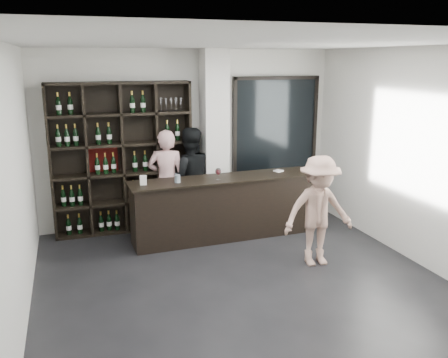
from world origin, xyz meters
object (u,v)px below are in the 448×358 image
object	(u,v)px
wine_shelf	(122,159)
tasting_counter	(225,208)
taster_black	(190,178)
taster_pink	(167,181)
customer	(318,211)

from	to	relation	value
wine_shelf	tasting_counter	world-z (taller)	wine_shelf
taster_black	tasting_counter	bearing A→B (deg)	128.92
wine_shelf	taster_black	size ratio (longest dim) A/B	1.43
taster_pink	customer	bearing A→B (deg)	148.99
taster_black	taster_pink	bearing A→B (deg)	14.35
tasting_counter	wine_shelf	bearing A→B (deg)	148.67
wine_shelf	taster_pink	size ratio (longest dim) A/B	1.44
wine_shelf	taster_black	bearing A→B (deg)	-8.93
tasting_counter	customer	world-z (taller)	customer
taster_pink	customer	size ratio (longest dim) A/B	1.10
taster_black	customer	xyz separation A→B (m)	(1.26, -2.00, -0.08)
tasting_counter	taster_pink	world-z (taller)	taster_pink
tasting_counter	taster_black	world-z (taller)	taster_black
tasting_counter	taster_black	xyz separation A→B (m)	(-0.39, 0.65, 0.35)
taster_pink	taster_black	world-z (taller)	taster_black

